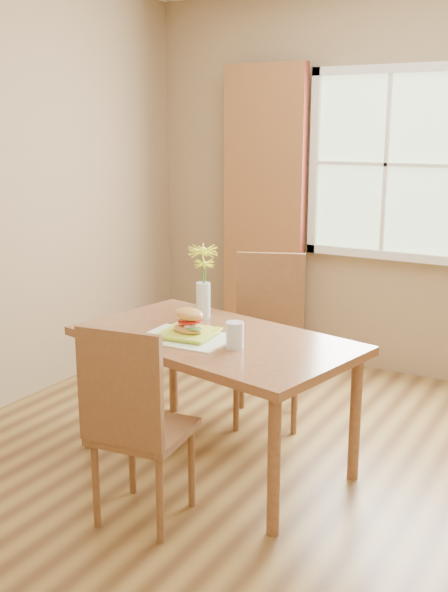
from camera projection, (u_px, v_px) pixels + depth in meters
room at (313, 219)px, 3.12m from camera, size 4.24×3.84×2.74m
window at (423, 165)px, 4.65m from camera, size 1.62×0.06×1.32m
curtain_left at (264, 215)px, 5.23m from camera, size 0.65×0.08×2.20m
dining_table at (214, 350)px, 3.58m from camera, size 1.58×1.08×0.71m
chair_near at (134, 418)px, 3.01m from camera, size 0.45×0.45×0.95m
chair_far at (269, 330)px, 4.21m from camera, size 0.55×0.55×1.01m
placemat at (186, 338)px, 3.53m from camera, size 0.46×0.35×0.01m
plate at (189, 334)px, 3.55m from camera, size 0.30×0.30×0.01m
croissant_sandwich at (188, 321)px, 3.53m from camera, size 0.20×0.16×0.13m
water_glass at (235, 336)px, 3.36m from camera, size 0.09×0.09×0.13m
flower_vase at (203, 275)px, 3.84m from camera, size 0.17×0.17×0.42m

